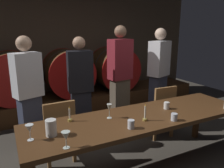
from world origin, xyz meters
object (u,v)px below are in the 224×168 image
object	(u,v)px
chair_left	(58,128)
chair_right	(161,109)
wine_glass_center	(66,136)
cup_center_left	(174,117)
wine_barrel_right	(114,69)
guest_far_left	(29,93)
cup_far_left	(131,124)
guest_center_right	(120,78)
pitcher	(51,128)
wine_glass_left	(30,129)
candle_left	(70,117)
guest_far_right	(158,77)
cup_center_right	(167,106)
candle_right	(145,116)
wine_barrel_left	(12,77)
wine_barrel_center	(68,73)
wine_glass_right	(109,108)
guest_center_left	(81,88)

from	to	relation	value
chair_left	chair_right	size ratio (longest dim) A/B	1.00
wine_glass_center	cup_center_left	world-z (taller)	wine_glass_center
wine_barrel_right	chair_left	size ratio (longest dim) A/B	1.12
guest_far_left	cup_far_left	xyz separation A→B (m)	(0.84, -1.45, -0.07)
guest_center_right	wine_glass_center	xyz separation A→B (m)	(-1.37, -1.53, -0.08)
wine_glass_center	pitcher	bearing A→B (deg)	102.83
guest_center_right	guest_far_left	bearing A→B (deg)	-7.48
chair_left	wine_glass_left	world-z (taller)	wine_glass_left
candle_left	cup_center_left	world-z (taller)	candle_left
wine_glass_center	guest_far_right	bearing A→B (deg)	33.33
chair_right	cup_center_right	world-z (taller)	chair_right
candle_right	wine_glass_center	world-z (taller)	candle_right
chair_left	wine_glass_left	xyz separation A→B (m)	(-0.41, -0.69, 0.37)
guest_far_left	cup_far_left	world-z (taller)	guest_far_left
cup_center_right	wine_glass_center	bearing A→B (deg)	-165.43
guest_far_right	chair_left	bearing A→B (deg)	-8.84
candle_right	pitcher	size ratio (longest dim) A/B	1.22
wine_barrel_left	wine_barrel_right	xyz separation A→B (m)	(2.20, 0.00, 0.00)
wine_barrel_left	cup_center_right	xyz separation A→B (m)	(1.72, -2.45, -0.07)
wine_barrel_center	wine_glass_right	world-z (taller)	wine_barrel_center
wine_barrel_left	wine_glass_left	bearing A→B (deg)	-89.50
guest_center_right	pitcher	size ratio (longest dim) A/B	11.11
guest_center_right	candle_right	bearing A→B (deg)	65.47
guest_center_left	candle_right	xyz separation A→B (m)	(0.31, -1.32, -0.04)
wine_barrel_center	wine_barrel_left	bearing A→B (deg)	180.00
guest_far_left	cup_center_left	distance (m)	2.04
wine_barrel_left	guest_center_right	size ratio (longest dim) A/B	0.54
candle_left	wine_glass_left	size ratio (longest dim) A/B	1.15
chair_right	wine_glass_right	size ratio (longest dim) A/B	5.09
chair_right	guest_far_left	xyz separation A→B (m)	(-1.96, 0.57, 0.37)
chair_left	pitcher	bearing A→B (deg)	70.77
chair_right	wine_glass_center	world-z (taller)	wine_glass_center
wine_glass_left	cup_center_left	xyz separation A→B (m)	(1.52, -0.25, -0.07)
candle_right	cup_far_left	size ratio (longest dim) A/B	2.12
wine_glass_left	wine_glass_right	size ratio (longest dim) A/B	0.90
wine_barrel_left	wine_barrel_right	size ratio (longest dim) A/B	1.00
cup_far_left	cup_center_left	size ratio (longest dim) A/B	1.11
wine_barrel_left	chair_left	bearing A→B (deg)	-76.89
chair_left	chair_right	world-z (taller)	same
wine_barrel_left	candle_right	world-z (taller)	wine_barrel_left
candle_right	wine_barrel_left	bearing A→B (deg)	115.25
wine_barrel_left	wine_glass_center	distance (m)	2.84
wine_barrel_right	cup_far_left	world-z (taller)	wine_barrel_right
guest_center_left	chair_right	bearing A→B (deg)	163.25
chair_right	cup_center_left	bearing A→B (deg)	60.78
wine_barrel_right	pitcher	distance (m)	3.22
wine_glass_left	cup_center_right	xyz separation A→B (m)	(1.70, 0.08, -0.07)
guest_center_right	cup_far_left	size ratio (longest dim) A/B	19.26
candle_left	candle_right	distance (m)	0.85
guest_center_left	cup_center_left	bearing A→B (deg)	120.82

